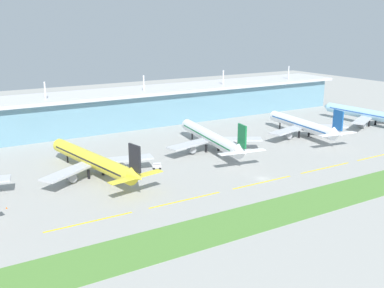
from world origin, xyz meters
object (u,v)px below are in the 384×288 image
airliner_far_middle (303,125)px  baggage_cart (157,166)px  airliner_farthest (371,115)px  airliner_center (211,138)px  safety_cone_left_wingtip (6,208)px  airliner_near_middle (93,160)px

airliner_far_middle → baggage_cart: size_ratio=15.24×
airliner_far_middle → airliner_farthest: size_ratio=0.90×
airliner_center → safety_cone_left_wingtip: size_ratio=97.87×
airliner_farthest → safety_cone_left_wingtip: (-206.10, -19.56, -6.10)m
airliner_farthest → baggage_cart: size_ratio=16.92×
airliner_center → safety_cone_left_wingtip: airliner_center is taller
airliner_near_middle → safety_cone_left_wingtip: 39.55m
airliner_farthest → safety_cone_left_wingtip: airliner_farthest is taller
safety_cone_left_wingtip → airliner_far_middle: bearing=7.6°
airliner_far_middle → baggage_cart: bearing=-174.5°
airliner_center → safety_cone_left_wingtip: (-95.23, -22.79, -6.10)m
airliner_near_middle → safety_cone_left_wingtip: airliner_near_middle is taller
airliner_farthest → baggage_cart: (-145.28, -8.08, -5.19)m
airliner_center → airliner_far_middle: bearing=-2.5°
airliner_center → baggage_cart: 36.59m
airliner_near_middle → airliner_center: bearing=6.0°
airliner_farthest → baggage_cart: 145.60m
airliner_far_middle → safety_cone_left_wingtip: airliner_far_middle is taller
airliner_near_middle → airliner_farthest: (170.66, 3.11, 0.00)m
airliner_center → baggage_cart: bearing=-161.8°
airliner_far_middle → airliner_center: bearing=177.5°
airliner_center → airliner_farthest: bearing=-1.7°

